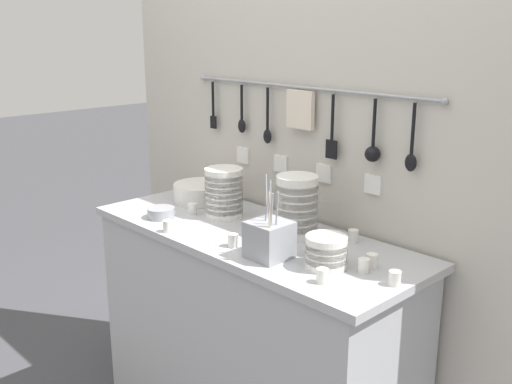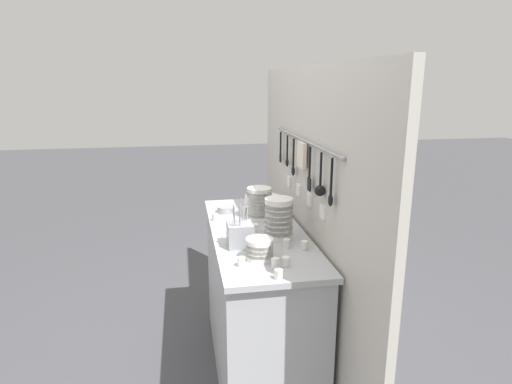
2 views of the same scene
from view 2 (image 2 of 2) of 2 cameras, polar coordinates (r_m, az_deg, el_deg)
ground_plane at (r=2.98m, az=0.15°, el=-22.65°), size 20.00×20.00×0.00m
counter at (r=2.71m, az=0.16°, el=-14.60°), size 1.38×0.53×0.95m
back_wall at (r=2.58m, az=6.77°, el=-4.83°), size 2.18×0.09×1.89m
bowl_stack_back_corner at (r=2.36m, az=3.04°, el=-3.51°), size 0.15×0.15×0.23m
bowl_stack_nested_right at (r=2.70m, az=0.45°, el=-1.50°), size 0.15×0.15×0.20m
bowl_stack_short_front at (r=2.10m, az=0.47°, el=-7.60°), size 0.13×0.13×0.11m
plate_stack at (r=2.95m, az=0.93°, el=-1.29°), size 0.24×0.24×0.08m
steel_mixing_bowl at (r=2.85m, az=-4.08°, el=-2.33°), size 0.11×0.11×0.04m
cutlery_caddy at (r=2.26m, az=-2.15°, el=-5.68°), size 0.13×0.13×0.27m
cup_edge_far at (r=2.05m, az=4.01°, el=-9.24°), size 0.04×0.04×0.05m
cup_by_caddy at (r=2.03m, az=2.60°, el=-9.42°), size 0.04×0.04×0.05m
cup_centre at (r=1.92m, az=3.03°, el=-10.93°), size 0.04×0.04×0.05m
cup_front_left at (r=2.26m, az=4.09°, el=-6.88°), size 0.04×0.04×0.05m
cup_mid_row at (r=2.81m, az=-1.50°, el=-2.46°), size 0.04×0.04×0.05m
cup_beside_plates at (r=2.48m, az=-0.10°, el=-4.81°), size 0.04×0.04×0.05m
cup_back_left at (r=2.42m, az=-3.13°, el=-5.32°), size 0.04×0.04×0.05m
cup_edge_near at (r=2.68m, az=-5.45°, el=-3.36°), size 0.04×0.04×0.05m
cup_front_right at (r=2.04m, az=-1.97°, el=-9.30°), size 0.04×0.04×0.05m
cup_back_right at (r=2.25m, az=6.47°, el=-7.06°), size 0.04×0.04×0.05m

